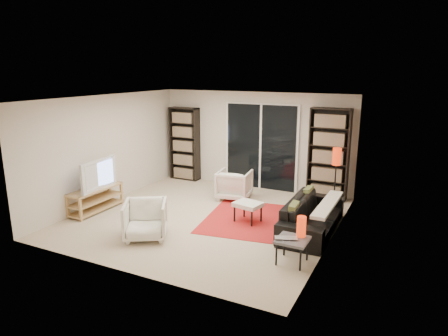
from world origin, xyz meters
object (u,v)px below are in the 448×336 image
(armchair_back, at_px, (234,185))
(bookshelf_right, at_px, (329,154))
(armchair_front, at_px, (145,220))
(side_table, at_px, (292,242))
(sofa, at_px, (312,215))
(ottoman, at_px, (248,205))
(tv_stand, at_px, (96,199))
(bookshelf_left, at_px, (185,144))
(floor_lamp, at_px, (336,163))

(armchair_back, bearing_deg, bookshelf_right, -161.47)
(armchair_front, bearing_deg, side_table, -25.73)
(sofa, distance_m, side_table, 1.40)
(sofa, distance_m, armchair_back, 2.36)
(armchair_front, height_order, ottoman, armchair_front)
(sofa, relative_size, armchair_front, 2.78)
(tv_stand, height_order, side_table, tv_stand)
(bookshelf_right, bearing_deg, sofa, -84.72)
(sofa, bearing_deg, tv_stand, 101.67)
(tv_stand, xyz_separation_m, armchair_back, (2.29, 2.05, 0.07))
(bookshelf_right, height_order, side_table, bookshelf_right)
(armchair_back, distance_m, ottoman, 1.48)
(armchair_front, bearing_deg, bookshelf_left, 80.69)
(tv_stand, distance_m, floor_lamp, 5.14)
(sofa, bearing_deg, floor_lamp, -5.70)
(bookshelf_left, xyz_separation_m, side_table, (4.08, -3.45, -0.62))
(tv_stand, relative_size, sofa, 0.62)
(bookshelf_left, height_order, sofa, bookshelf_left)
(armchair_back, relative_size, side_table, 1.56)
(ottoman, bearing_deg, floor_lamp, 47.84)
(bookshelf_left, relative_size, sofa, 0.94)
(sofa, bearing_deg, ottoman, 94.91)
(ottoman, distance_m, side_table, 1.82)
(armchair_front, distance_m, ottoman, 2.02)
(bookshelf_right, xyz_separation_m, side_table, (0.23, -3.45, -0.70))
(tv_stand, distance_m, armchair_back, 3.07)
(tv_stand, bearing_deg, sofa, 12.52)
(armchair_front, relative_size, ottoman, 1.29)
(side_table, height_order, floor_lamp, floor_lamp)
(bookshelf_right, height_order, armchair_front, bookshelf_right)
(armchair_front, xyz_separation_m, floor_lamp, (2.69, 3.02, 0.68))
(bookshelf_right, relative_size, armchair_back, 2.83)
(bookshelf_right, xyz_separation_m, floor_lamp, (0.31, -0.66, -0.03))
(tv_stand, bearing_deg, bookshelf_left, 83.39)
(side_table, bearing_deg, sofa, 91.85)
(sofa, height_order, armchair_front, armchair_front)
(tv_stand, relative_size, armchair_back, 1.74)
(sofa, distance_m, floor_lamp, 1.56)
(bookshelf_left, distance_m, tv_stand, 3.12)
(side_table, bearing_deg, armchair_back, 130.92)
(armchair_back, bearing_deg, sofa, 144.63)
(ottoman, height_order, floor_lamp, floor_lamp)
(sofa, height_order, armchair_back, armchair_back)
(bookshelf_right, relative_size, tv_stand, 1.63)
(sofa, xyz_separation_m, floor_lamp, (0.12, 1.38, 0.72))
(armchair_front, distance_m, floor_lamp, 4.10)
(bookshelf_right, distance_m, armchair_front, 4.45)
(armchair_front, bearing_deg, ottoman, 17.85)
(tv_stand, height_order, armchair_front, armchair_front)
(tv_stand, distance_m, armchair_front, 1.94)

